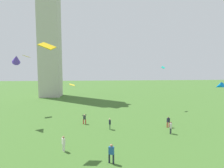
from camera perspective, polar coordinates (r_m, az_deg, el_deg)
The scene contains 13 objects.
monument_obelisk at distance 58.84m, azimuth -19.97°, elevation 19.35°, with size 5.91×5.91×46.80m.
person_0 at distance 27.69m, azimuth -9.04°, elevation -11.13°, with size 0.48×0.27×1.55m.
person_1 at distance 27.20m, azimuth 18.01°, elevation -11.57°, with size 0.48×0.34×1.58m.
person_2 at distance 25.07m, azimuth -0.73°, elevation -12.77°, with size 0.26×0.49×1.57m.
person_3 at distance 19.59m, azimuth -15.65°, elevation -18.08°, with size 0.43×0.49×1.63m.
person_4 at distance 24.77m, azimuth 18.74°, elevation -13.21°, with size 0.44×0.48×1.61m.
person_5 at distance 16.82m, azimuth -0.23°, elevation -21.57°, with size 0.54×0.45×1.80m.
kite_flying_0 at distance 29.17m, azimuth 31.73°, elevation -0.58°, with size 1.16×1.49×1.16m.
kite_flying_1 at distance 29.84m, azimuth -28.94°, elevation 7.21°, with size 1.89×2.25×1.83m.
kite_flying_2 at distance 37.05m, azimuth -26.31°, elevation 8.16°, with size 1.53×1.31×0.52m.
kite_flying_3 at distance 34.13m, azimuth -12.97°, elevation -0.29°, with size 1.10×0.98×0.54m.
kite_flying_4 at distance 38.30m, azimuth 16.45°, elevation 5.24°, with size 1.13×1.10×0.63m.
kite_flying_5 at distance 19.71m, azimuth -20.54°, elevation 11.61°, with size 1.80×1.31×0.99m.
Camera 1 is at (-1.70, -6.58, 8.55)m, focal length 27.82 mm.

